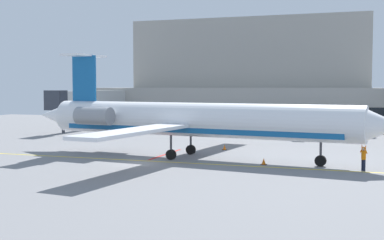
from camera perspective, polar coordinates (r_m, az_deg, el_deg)
The scene contains 10 objects.
ground at distance 43.31m, azimuth -5.97°, elevation -4.89°, with size 120.00×120.00×0.11m.
terminal_building at distance 88.43m, azimuth 9.50°, elevation 3.98°, with size 73.27×15.37×17.98m.
jet_bridge_east at distance 78.66m, azimuth -11.38°, elevation 2.27°, with size 2.40×20.37×5.89m.
regional_jet at distance 46.40m, azimuth -0.21°, elevation 0.01°, with size 35.41×29.77×9.57m.
baggage_tug at distance 63.23m, azimuth 12.45°, elevation -1.36°, with size 3.68×2.17×2.00m.
pushback_tractor at distance 71.18m, azimuth -7.31°, elevation -0.64°, with size 3.18×3.67×2.33m.
fuel_tank at distance 71.38m, azimuth 9.38°, elevation -0.43°, with size 6.44×2.83×2.32m.
marshaller at distance 41.52m, azimuth 18.40°, elevation -3.97°, with size 0.59×0.70×1.96m.
safety_cone_alpha at distance 42.92m, azimuth 7.91°, elevation -4.58°, with size 0.47×0.47×0.55m.
safety_cone_bravo at distance 52.37m, azimuth 3.60°, elevation -3.05°, with size 0.47×0.47×0.55m.
Camera 1 is at (18.04, -38.84, 6.42)m, focal length 48.36 mm.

